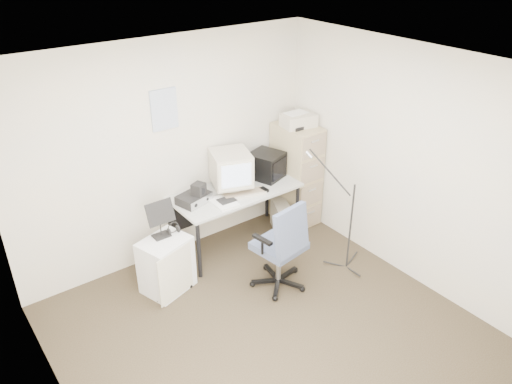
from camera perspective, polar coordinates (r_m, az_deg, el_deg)
floor at (r=4.96m, az=1.55°, el=-15.87°), size 3.60×3.60×0.01m
ceiling at (r=3.69m, az=2.06°, el=13.35°), size 3.60×3.60×0.01m
wall_back at (r=5.55m, az=-9.89°, el=4.45°), size 3.60×0.02×2.50m
wall_front at (r=3.28m, az=22.57°, el=-16.47°), size 3.60×0.02×2.50m
wall_left at (r=3.56m, az=-22.13°, el=-12.31°), size 0.02×3.60×2.50m
wall_right at (r=5.37m, az=17.02°, el=2.77°), size 0.02×3.60×2.50m
wall_calendar at (r=5.35m, az=-10.46°, el=9.26°), size 0.30×0.02×0.44m
filing_cabinet at (r=6.36m, az=4.57°, el=2.05°), size 0.40×0.60×1.30m
printer at (r=6.07m, az=4.88°, el=8.18°), size 0.44×0.34×0.15m
desk at (r=5.96m, az=-2.27°, el=-2.92°), size 1.50×0.70×0.73m
crt_monitor at (r=5.70m, az=-2.89°, el=2.37°), size 0.54×0.56×0.47m
crt_tv at (r=6.02m, az=1.19°, el=3.09°), size 0.45×0.46×0.32m
desk_speaker at (r=6.00m, az=-0.60°, el=2.05°), size 0.09×0.09×0.14m
keyboard at (r=5.68m, az=-1.43°, el=-0.19°), size 0.53×0.30×0.03m
mouse at (r=5.76m, az=0.91°, el=0.26°), size 0.07×0.11×0.03m
radio_receiver at (r=5.55m, az=-7.11°, el=-0.71°), size 0.40×0.33×0.10m
radio_speaker at (r=5.48m, az=-6.57°, el=0.32°), size 0.17×0.17×0.13m
papers at (r=5.52m, az=-3.71°, el=-1.19°), size 0.25×0.33×0.02m
pc_tower at (r=6.31m, az=2.89°, el=-2.88°), size 0.34×0.45×0.38m
office_chair at (r=5.21m, az=2.66°, el=-5.94°), size 0.68×0.68×1.05m
side_cart at (r=5.36m, az=-10.22°, el=-8.19°), size 0.58×0.51×0.60m
music_stand at (r=5.16m, az=-10.96°, el=-3.02°), size 0.30×0.17×0.42m
headphones at (r=5.27m, az=-9.42°, el=-4.25°), size 0.18×0.18×0.03m
mic_stand at (r=5.49m, az=10.89°, el=-2.53°), size 0.02×0.02×1.38m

